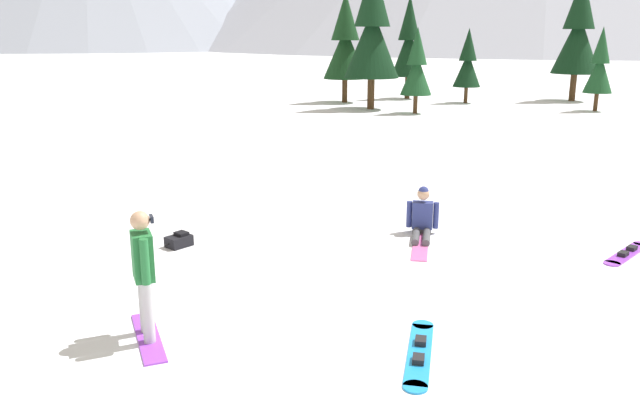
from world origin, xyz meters
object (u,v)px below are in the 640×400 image
pine_tree_short (600,65)px  pine_tree_tall (409,43)px  backpack_black (179,240)px  pine_tree_slender (578,32)px  snowboarder_foreground (144,273)px  pine_tree_twin (372,30)px  loose_snowboard_near_left (419,352)px  loose_snowboard_far_spare (627,253)px  snowboarder_midground (422,220)px  pine_tree_leaning (417,67)px  pine_tree_broad (345,43)px  pine_tree_young (468,63)px

pine_tree_short → pine_tree_tall: 10.76m
backpack_black → pine_tree_slender: pine_tree_slender is taller
snowboarder_foreground → pine_tree_twin: (2.10, 26.08, 3.04)m
loose_snowboard_near_left → pine_tree_slender: (10.08, 31.50, 3.83)m
loose_snowboard_far_spare → pine_tree_short: bearing=74.9°
snowboarder_foreground → loose_snowboard_far_spare: 8.43m
snowboarder_midground → loose_snowboard_far_spare: snowboarder_midground is taller
pine_tree_twin → snowboarder_foreground: bearing=-94.6°
pine_tree_tall → pine_tree_leaning: bearing=-88.4°
pine_tree_twin → pine_tree_tall: bearing=70.5°
pine_tree_slender → pine_tree_short: (-0.20, -5.09, -1.59)m
pine_tree_leaning → pine_tree_broad: pine_tree_broad is taller
backpack_black → pine_tree_broad: 25.83m
snowboarder_foreground → snowboarder_midground: size_ratio=0.92×
backpack_black → loose_snowboard_far_spare: bearing=3.1°
loose_snowboard_far_spare → pine_tree_leaning: 20.73m
pine_tree_slender → pine_tree_broad: 13.21m
loose_snowboard_near_left → pine_tree_broad: 29.62m
snowboarder_foreground → pine_tree_tall: size_ratio=0.29×
pine_tree_short → loose_snowboard_near_left: bearing=-110.5°
loose_snowboard_near_left → backpack_black: (-4.24, 3.69, 0.09)m
pine_tree_leaning → pine_tree_short: pine_tree_short is taller
pine_tree_young → pine_tree_leaning: bearing=-120.1°
backpack_black → pine_tree_short: pine_tree_short is taller
pine_tree_twin → loose_snowboard_far_spare: bearing=-76.6°
loose_snowboard_far_spare → pine_tree_broad: pine_tree_broad is taller
pine_tree_young → pine_tree_broad: (-6.77, -0.39, 1.05)m
loose_snowboard_far_spare → pine_tree_young: bearing=90.1°
pine_tree_short → pine_tree_broad: 13.18m
pine_tree_young → pine_tree_broad: pine_tree_broad is taller
pine_tree_twin → pine_tree_young: 6.52m
snowboarder_midground → pine_tree_short: size_ratio=0.45×
pine_tree_broad → loose_snowboard_far_spare: bearing=-74.9°
snowboarder_midground → pine_tree_tall: bearing=89.2°
pine_tree_young → loose_snowboard_near_left: bearing=-97.4°
pine_tree_twin → backpack_black: bearing=-97.3°
snowboarder_midground → loose_snowboard_far_spare: (3.61, -0.70, -0.30)m
pine_tree_slender → pine_tree_twin: 12.64m
snowboarder_midground → pine_tree_leaning: (0.59, 19.69, 1.91)m
pine_tree_short → pine_tree_tall: size_ratio=0.69×
backpack_black → pine_tree_leaning: pine_tree_leaning is taller
loose_snowboard_near_left → pine_tree_slender: pine_tree_slender is taller
snowboarder_foreground → backpack_black: bearing=101.9°
snowboarder_midground → pine_tree_young: (3.59, 24.85, 1.90)m
pine_tree_leaning → pine_tree_slender: (9.24, 6.98, 1.62)m
loose_snowboard_far_spare → loose_snowboard_near_left: (-3.86, -4.12, -0.00)m
loose_snowboard_far_spare → pine_tree_broad: (-6.79, 25.17, 3.25)m
pine_tree_twin → pine_tree_young: pine_tree_twin is taller
loose_snowboard_near_left → pine_tree_leaning: size_ratio=0.46×
loose_snowboard_far_spare → pine_tree_twin: pine_tree_twin is taller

